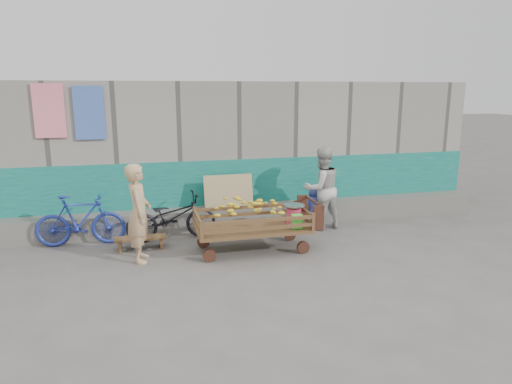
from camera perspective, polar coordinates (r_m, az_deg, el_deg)
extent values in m
plane|color=#57544F|center=(7.41, -2.34, -9.83)|extent=(80.00, 80.00, 0.00)
cube|color=gray|center=(10.97, -6.93, 5.61)|extent=(12.00, 3.00, 3.00)
cube|color=#0C6866|center=(9.63, -5.61, -0.19)|extent=(12.00, 0.03, 1.40)
cube|color=#605E58|center=(9.52, -5.33, -3.28)|extent=(12.00, 0.50, 0.45)
cube|color=tan|center=(9.30, -3.45, 0.03)|extent=(1.00, 0.19, 0.68)
cube|color=pink|center=(9.40, -24.46, 9.23)|extent=(0.55, 0.03, 1.00)
cube|color=#4469BF|center=(9.31, -20.14, 9.25)|extent=(0.55, 0.03, 1.00)
cube|color=brown|center=(8.16, -0.46, -4.55)|extent=(2.00, 1.00, 0.06)
cylinder|color=black|center=(7.76, -5.85, -7.92)|extent=(0.22, 0.07, 0.22)
cube|color=brown|center=(7.49, -6.83, -4.75)|extent=(0.06, 0.06, 0.31)
cylinder|color=black|center=(8.45, -6.60, -6.20)|extent=(0.22, 0.07, 0.22)
cube|color=brown|center=(8.39, -7.69, -2.88)|extent=(0.06, 0.06, 0.31)
cylinder|color=black|center=(8.16, 5.91, -6.89)|extent=(0.22, 0.07, 0.22)
cube|color=brown|center=(7.96, 7.14, -3.71)|extent=(0.06, 0.06, 0.31)
cylinder|color=black|center=(8.81, 4.26, -5.35)|extent=(0.22, 0.07, 0.22)
cube|color=brown|center=(8.81, 4.93, -2.05)|extent=(0.06, 0.06, 0.31)
cube|color=brown|center=(7.68, 0.37, -4.56)|extent=(1.94, 0.04, 0.06)
cube|color=brown|center=(7.65, 0.38, -3.60)|extent=(1.94, 0.04, 0.06)
cube|color=brown|center=(8.56, -1.22, -2.76)|extent=(1.94, 0.04, 0.06)
cube|color=brown|center=(8.52, -1.23, -1.89)|extent=(1.94, 0.04, 0.06)
cube|color=brown|center=(7.95, -7.27, -4.07)|extent=(0.04, 0.94, 0.06)
cube|color=brown|center=(7.91, -7.30, -3.14)|extent=(0.04, 0.94, 0.06)
cube|color=brown|center=(8.39, 5.97, -3.13)|extent=(0.04, 0.94, 0.06)
cube|color=brown|center=(8.36, 5.99, -2.25)|extent=(0.04, 0.94, 0.06)
cylinder|color=black|center=(8.39, 7.30, -1.20)|extent=(0.04, 0.89, 0.04)
cube|color=black|center=(8.79, 5.81, -1.81)|extent=(0.20, 0.04, 0.45)
cube|color=black|center=(8.04, 7.82, -3.23)|extent=(0.20, 0.04, 0.45)
ellipsoid|color=gold|center=(8.06, -1.24, -2.75)|extent=(1.45, 0.78, 0.49)
cylinder|color=#FF386B|center=(8.32, 4.75, -3.00)|extent=(0.27, 0.27, 0.29)
cylinder|color=silver|center=(8.28, 4.77, -1.97)|extent=(0.03, 0.03, 0.07)
cylinder|color=silver|center=(8.27, 4.78, -1.67)|extent=(0.38, 0.38, 0.02)
cube|color=#49E23A|center=(8.03, 5.10, -3.69)|extent=(0.18, 0.13, 0.24)
cube|color=brown|center=(8.55, -14.25, -5.58)|extent=(0.92, 0.28, 0.04)
cube|color=brown|center=(8.60, -16.66, -6.47)|extent=(0.06, 0.26, 0.18)
cube|color=brown|center=(8.59, -11.74, -6.20)|extent=(0.06, 0.26, 0.18)
imported|color=tan|center=(7.82, -14.43, -2.57)|extent=(0.42, 0.62, 1.67)
imported|color=beige|center=(9.44, 8.19, 0.46)|extent=(0.93, 0.78, 1.71)
imported|color=#3C4BA5|center=(9.72, 7.25, -1.69)|extent=(0.48, 0.37, 0.87)
imported|color=black|center=(8.89, -10.51, -3.09)|extent=(1.77, 0.79, 0.90)
imported|color=#25379C|center=(9.01, -21.10, -3.33)|extent=(1.62, 0.53, 0.96)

